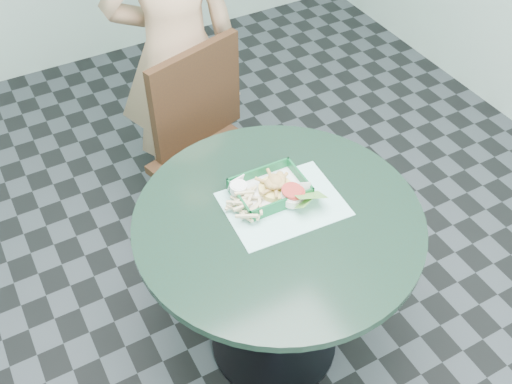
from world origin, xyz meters
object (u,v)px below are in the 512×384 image
cafe_table (277,254)px  food_basket (270,195)px  diner_person (175,42)px  sauce_ramekin (239,193)px  crab_sandwich (276,188)px  dining_chair (211,143)px

cafe_table → food_basket: size_ratio=3.99×
cafe_table → diner_person: diner_person is taller
cafe_table → sauce_ramekin: bearing=118.6°
food_basket → sauce_ramekin: bearing=161.7°
cafe_table → sauce_ramekin: sauce_ramekin is taller
diner_person → crab_sandwich: diner_person is taller
food_basket → sauce_ramekin: (-0.10, 0.03, 0.03)m
food_basket → crab_sandwich: size_ratio=2.09×
cafe_table → dining_chair: dining_chair is taller
food_basket → sauce_ramekin: 0.11m
crab_sandwich → sauce_ramekin: 0.13m
diner_person → crab_sandwich: 0.95m
food_basket → dining_chair: bearing=85.1°
cafe_table → dining_chair: 0.71m
diner_person → sauce_ramekin: size_ratio=28.98×
dining_chair → sauce_ramekin: bearing=-121.1°
crab_sandwich → sauce_ramekin: bearing=161.6°
dining_chair → crab_sandwich: (-0.03, -0.61, 0.27)m
diner_person → crab_sandwich: bearing=98.9°
diner_person → sauce_ramekin: diner_person is taller
dining_chair → food_basket: dining_chair is taller
sauce_ramekin → cafe_table: bearing=-61.4°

